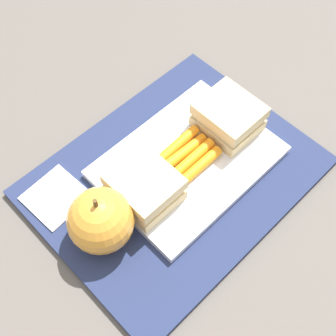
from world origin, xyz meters
name	(u,v)px	position (x,y,z in m)	size (l,w,h in m)	color
ground_plane	(175,178)	(0.00, 0.00, 0.00)	(2.40, 2.40, 0.00)	#56514C
lunchbag_mat	(175,177)	(0.00, 0.00, 0.01)	(0.36, 0.28, 0.01)	navy
food_tray	(188,161)	(-0.03, 0.00, 0.02)	(0.23, 0.17, 0.01)	white
sandwich_half_left	(229,117)	(-0.10, 0.00, 0.04)	(0.07, 0.08, 0.04)	#DBC189
sandwich_half_right	(145,187)	(0.05, 0.00, 0.04)	(0.07, 0.08, 0.04)	#DBC189
carrot_sticks_bundle	(188,156)	(-0.02, 0.00, 0.03)	(0.08, 0.06, 0.02)	orange
apple	(99,218)	(0.12, 0.00, 0.05)	(0.08, 0.08, 0.09)	gold
paper_napkin	(56,197)	(0.14, -0.08, 0.01)	(0.07, 0.07, 0.00)	white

